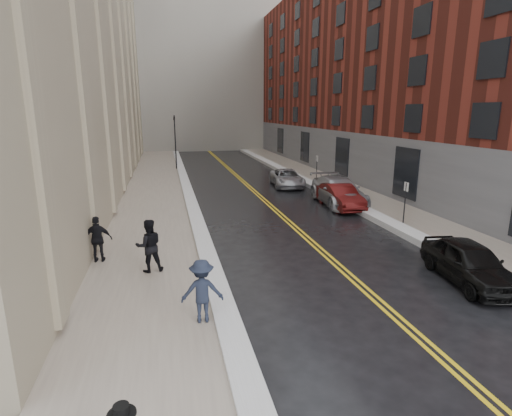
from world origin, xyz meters
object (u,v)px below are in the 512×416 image
car_silver_far (287,178)px  pedestrian_b (202,291)px  pedestrian_a (149,246)px  pedestrian_c (98,239)px  car_maroon (340,196)px  car_black (469,262)px  car_silver_near (338,191)px

car_silver_far → pedestrian_b: 20.64m
pedestrian_a → pedestrian_c: pedestrian_a is taller
car_maroon → pedestrian_b: size_ratio=2.48×
car_maroon → pedestrian_a: bearing=-143.0°
car_black → car_maroon: bearing=96.8°
car_black → pedestrian_c: size_ratio=2.37×
car_silver_near → pedestrian_b: 15.81m
pedestrian_c → pedestrian_b: bearing=125.5°
car_maroon → car_silver_far: car_maroon is taller
car_silver_near → pedestrian_b: (-9.52, -12.62, 0.20)m
car_silver_near → car_silver_far: bearing=105.2°
car_black → car_silver_far: 18.11m
car_black → pedestrian_c: 13.11m
pedestrian_a → pedestrian_b: 4.11m
pedestrian_c → car_silver_near: bearing=-147.4°
car_silver_far → car_maroon: bearing=-75.9°
car_black → car_maroon: car_maroon is taller
pedestrian_c → car_black: bearing=163.3°
car_silver_near → pedestrian_b: bearing=-123.8°
car_maroon → pedestrian_b: (-9.22, -11.63, 0.31)m
car_maroon → pedestrian_a: (-10.70, -7.79, 0.38)m
car_black → pedestrian_a: bearing=172.1°
pedestrian_b → car_maroon: bearing=-123.8°
car_silver_far → pedestrian_a: 17.94m
pedestrian_c → car_silver_far: bearing=-127.3°
car_black → car_silver_near: car_silver_near is taller
car_maroon → pedestrian_a: pedestrian_a is taller
car_maroon → pedestrian_b: bearing=-127.5°
pedestrian_b → pedestrian_c: bearing=-52.6°
car_silver_near → car_silver_far: size_ratio=1.21×
car_maroon → pedestrian_c: pedestrian_c is taller
car_maroon → pedestrian_c: (-12.58, -6.41, 0.31)m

